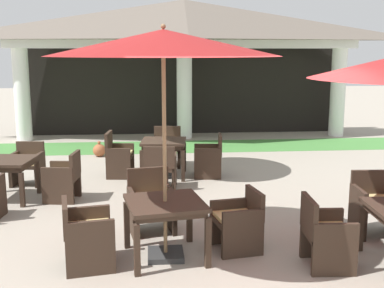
# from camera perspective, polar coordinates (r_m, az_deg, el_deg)

# --- Properties ---
(ground_plane) EXTENTS (60.00, 60.00, 0.00)m
(ground_plane) POSITION_cam_1_polar(r_m,az_deg,el_deg) (5.80, 6.02, -15.35)
(ground_plane) COLOR #9E9384
(background_pavilion) EXTENTS (10.47, 2.44, 3.97)m
(background_pavilion) POSITION_cam_1_polar(r_m,az_deg,el_deg) (14.50, -0.95, 12.74)
(background_pavilion) COLOR white
(background_pavilion) RESTS_ON ground
(lawn_strip) EXTENTS (12.27, 1.73, 0.01)m
(lawn_strip) POSITION_cam_1_polar(r_m,az_deg,el_deg) (13.28, -0.45, -0.28)
(lawn_strip) COLOR #47843D
(lawn_strip) RESTS_ON ground
(patio_chair_near_foreground_north) EXTENTS (0.67, 0.61, 0.86)m
(patio_chair_near_foreground_north) POSITION_cam_1_polar(r_m,az_deg,el_deg) (7.42, 20.69, -6.60)
(patio_chair_near_foreground_north) COLOR #38281E
(patio_chair_near_foreground_north) RESTS_ON ground
(patio_chair_near_foreground_west) EXTENTS (0.56, 0.63, 0.85)m
(patio_chair_near_foreground_west) POSITION_cam_1_polar(r_m,az_deg,el_deg) (6.14, 15.18, -10.11)
(patio_chair_near_foreground_west) COLOR #38281E
(patio_chair_near_foreground_west) RESTS_ON ground
(patio_table_mid_left) EXTENTS (0.97, 0.97, 0.76)m
(patio_table_mid_left) POSITION_cam_1_polar(r_m,az_deg,el_deg) (10.03, -3.30, -0.15)
(patio_table_mid_left) COLOR #38281E
(patio_table_mid_left) RESTS_ON ground
(patio_umbrella_mid_left) EXTENTS (2.31, 2.31, 2.98)m
(patio_umbrella_mid_left) POSITION_cam_1_polar(r_m,az_deg,el_deg) (9.85, -3.43, 11.66)
(patio_umbrella_mid_left) COLOR #2D2D2D
(patio_umbrella_mid_left) RESTS_ON ground
(patio_chair_mid_left_west) EXTENTS (0.56, 0.65, 0.92)m
(patio_chair_mid_left_west) POSITION_cam_1_polar(r_m,az_deg,el_deg) (10.19, -8.55, -1.39)
(patio_chair_mid_left_west) COLOR #38281E
(patio_chair_mid_left_west) RESTS_ON ground
(patio_chair_mid_left_east) EXTENTS (0.61, 0.60, 0.88)m
(patio_chair_mid_left_east) POSITION_cam_1_polar(r_m,az_deg,el_deg) (10.06, 2.03, -1.53)
(patio_chair_mid_left_east) COLOR #38281E
(patio_chair_mid_left_east) RESTS_ON ground
(patio_chair_mid_left_north) EXTENTS (0.68, 0.61, 0.87)m
(patio_chair_mid_left_north) POSITION_cam_1_polar(r_m,az_deg,el_deg) (10.99, -2.94, -0.45)
(patio_chair_mid_left_north) COLOR #38281E
(patio_chair_mid_left_north) RESTS_ON ground
(patio_chair_mid_left_south) EXTENTS (0.64, 0.63, 0.85)m
(patio_chair_mid_left_south) POSITION_cam_1_polar(r_m,az_deg,el_deg) (9.17, -3.71, -2.78)
(patio_chair_mid_left_south) COLOR #38281E
(patio_chair_mid_left_south) RESTS_ON ground
(patio_table_mid_right) EXTENTS (0.98, 0.98, 0.72)m
(patio_table_mid_right) POSITION_cam_1_polar(r_m,az_deg,el_deg) (9.03, -20.74, -2.31)
(patio_table_mid_right) COLOR #38281E
(patio_table_mid_right) RESTS_ON ground
(patio_chair_mid_right_north) EXTENTS (0.61, 0.56, 0.81)m
(patio_chair_mid_right_north) POSITION_cam_1_polar(r_m,az_deg,el_deg) (9.97, -18.52, -2.31)
(patio_chair_mid_right_north) COLOR #38281E
(patio_chair_mid_right_north) RESTS_ON ground
(patio_chair_mid_right_east) EXTENTS (0.60, 0.61, 0.85)m
(patio_chair_mid_right_east) POSITION_cam_1_polar(r_m,az_deg,el_deg) (8.75, -14.66, -3.84)
(patio_chair_mid_right_east) COLOR #38281E
(patio_chair_mid_right_east) RESTS_ON ground
(patio_table_far_back) EXTENTS (1.07, 1.07, 0.73)m
(patio_table_far_back) POSITION_cam_1_polar(r_m,az_deg,el_deg) (6.10, -3.13, -7.51)
(patio_table_far_back) COLOR #38281E
(patio_table_far_back) RESTS_ON ground
(patio_umbrella_far_back) EXTENTS (2.73, 2.73, 2.85)m
(patio_umbrella_far_back) POSITION_cam_1_polar(r_m,az_deg,el_deg) (5.80, -3.34, 11.47)
(patio_umbrella_far_back) COLOR #2D2D2D
(patio_umbrella_far_back) RESTS_ON ground
(patio_chair_far_back_east) EXTENTS (0.64, 0.64, 0.79)m
(patio_chair_far_back_east) POSITION_cam_1_polar(r_m,az_deg,el_deg) (6.45, 5.42, -8.94)
(patio_chair_far_back_east) COLOR #38281E
(patio_chair_far_back_east) RESTS_ON ground
(patio_chair_far_back_west) EXTENTS (0.67, 0.70, 0.82)m
(patio_chair_far_back_west) POSITION_cam_1_polar(r_m,az_deg,el_deg) (6.07, -12.22, -10.20)
(patio_chair_far_back_west) COLOR #38281E
(patio_chair_far_back_west) RESTS_ON ground
(patio_chair_far_back_north) EXTENTS (0.71, 0.68, 0.88)m
(patio_chair_far_back_north) POSITION_cam_1_polar(r_m,az_deg,el_deg) (7.08, -4.79, -6.86)
(patio_chair_far_back_north) COLOR #38281E
(patio_chair_far_back_north) RESTS_ON ground
(terracotta_urn) EXTENTS (0.31, 0.31, 0.39)m
(terracotta_urn) POSITION_cam_1_polar(r_m,az_deg,el_deg) (12.22, -10.70, -0.71)
(terracotta_urn) COLOR #9E5633
(terracotta_urn) RESTS_ON ground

